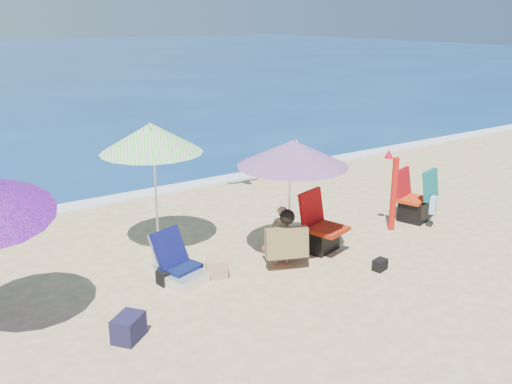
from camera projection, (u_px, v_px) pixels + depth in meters
ground at (311, 277)px, 8.39m from camera, size 120.00×120.00×0.00m
foam at (162, 190)px, 12.42m from camera, size 120.00×0.50×0.04m
umbrella_turquoise at (293, 153)px, 8.52m from camera, size 2.15×2.15×1.94m
umbrella_striped at (151, 138)px, 8.79m from camera, size 2.10×2.10×2.14m
furled_umbrella at (393, 186)px, 10.02m from camera, size 0.22×0.28×1.46m
chair_navy at (181, 269)px, 8.20m from camera, size 0.68×0.87×0.73m
chair_rainbow at (173, 264)px, 8.45m from camera, size 0.59×0.64×0.62m
camp_chair_left at (319, 233)px, 9.26m from camera, size 0.71×0.87×0.99m
camp_chair_right at (416, 202)px, 10.57m from camera, size 0.74×0.95×1.00m
person_center at (283, 238)px, 8.63m from camera, size 0.74×0.75×0.94m
bag_navy_a at (128, 328)px, 6.75m from camera, size 0.48×0.46×0.30m
bag_black_a at (168, 277)px, 8.17m from camera, size 0.30×0.24×0.20m
bag_tan at (217, 269)px, 8.35m from camera, size 0.37×0.33×0.26m
bag_black_b at (380, 265)px, 8.59m from camera, size 0.25×0.20×0.17m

